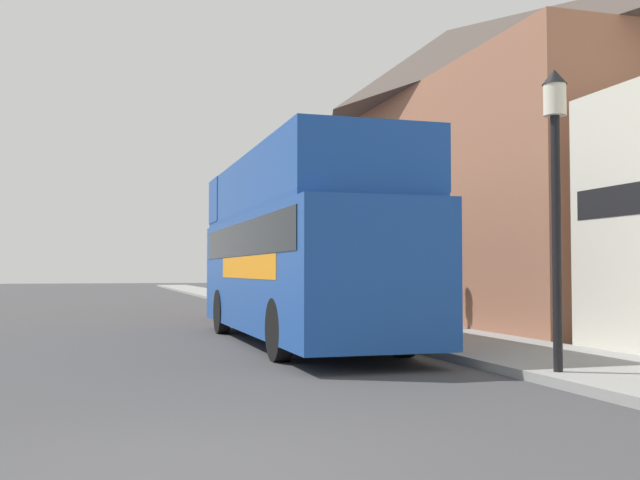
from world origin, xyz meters
The scene contains 8 objects.
ground_plane centered at (0.00, 21.00, 0.00)m, with size 144.00×144.00×0.00m, color #3D3D3F.
sidewalk centered at (6.62, 18.00, 0.07)m, with size 2.94×108.00×0.14m.
brick_terrace_rear centered at (11.09, 17.85, 5.04)m, with size 6.00×21.15×10.08m.
tour_bus centered at (3.46, 9.75, 1.78)m, with size 2.62×10.07×3.96m.
parked_car_ahead_of_bus centered at (4.07, 17.86, 0.67)m, with size 1.77×4.28×1.44m.
lamp_post_nearest centered at (5.55, 3.29, 3.14)m, with size 0.35×0.35×4.31m.
lamp_post_second centered at (5.72, 11.99, 3.17)m, with size 0.35×0.35×4.36m.
lamp_post_third centered at (5.71, 20.68, 3.39)m, with size 0.35×0.35×4.71m.
Camera 1 is at (-0.70, -5.90, 1.56)m, focal length 42.00 mm.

